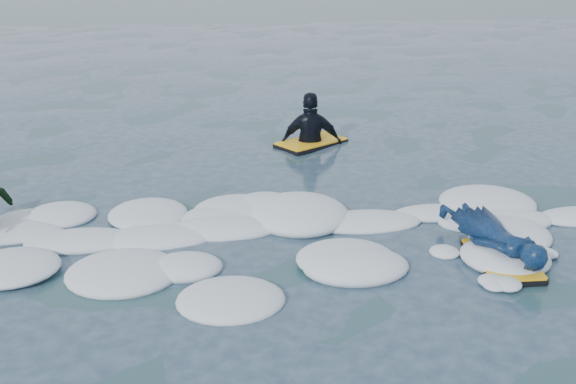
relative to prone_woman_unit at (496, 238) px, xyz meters
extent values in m
plane|color=#1A3840|center=(-2.95, -0.53, -0.21)|extent=(120.00, 120.00, 0.00)
cube|color=black|center=(0.00, -0.22, -0.18)|extent=(0.61, 1.08, 0.05)
cube|color=yellow|center=(0.00, -0.22, -0.14)|extent=(0.58, 1.06, 0.02)
imported|color=navy|center=(0.00, 0.03, 0.02)|extent=(0.95, 1.70, 0.39)
cube|color=black|center=(-1.40, 4.40, -0.18)|extent=(1.31, 1.18, 0.06)
cube|color=yellow|center=(-1.40, 4.40, -0.14)|extent=(1.28, 1.14, 0.02)
imported|color=black|center=(-1.40, 4.40, -0.20)|extent=(1.05, 0.51, 1.73)
camera|label=1|loc=(-3.02, -6.87, 3.16)|focal=45.00mm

